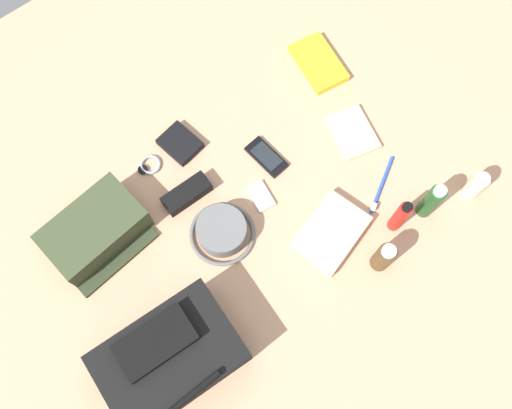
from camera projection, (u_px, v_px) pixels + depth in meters
name	position (u px, v px, depth m)	size (l,w,h in m)	color
ground_plane	(256.00, 210.00, 1.57)	(2.64, 2.02, 0.02)	tan
backpack	(169.00, 357.00, 1.36)	(0.35, 0.25, 0.15)	black
toiletry_pouch	(95.00, 231.00, 1.49)	(0.28, 0.22, 0.10)	#384228
bucket_hat	(223.00, 232.00, 1.51)	(0.18, 0.18, 0.07)	#606060
lotion_bottle	(476.00, 186.00, 1.52)	(0.04, 0.04, 0.12)	beige
shampoo_bottle	(431.00, 201.00, 1.48)	(0.04, 0.04, 0.16)	#19471E
sunscreen_spray	(400.00, 216.00, 1.47)	(0.03, 0.03, 0.16)	red
cologne_bottle	(384.00, 257.00, 1.45)	(0.05, 0.05, 0.13)	#473319
paperback_novel	(318.00, 63.00, 1.70)	(0.14, 0.20, 0.02)	yellow
cell_phone	(266.00, 157.00, 1.60)	(0.07, 0.13, 0.01)	black
media_player	(261.00, 196.00, 1.57)	(0.07, 0.09, 0.01)	#B7B7BC
wristwatch	(149.00, 165.00, 1.60)	(0.07, 0.06, 0.01)	#99999E
toothbrush	(381.00, 187.00, 1.57)	(0.17, 0.10, 0.02)	blue
wallet	(180.00, 143.00, 1.61)	(0.09, 0.11, 0.02)	black
notepad	(353.00, 133.00, 1.63)	(0.11, 0.15, 0.02)	beige
folded_towel	(331.00, 233.00, 1.52)	(0.20, 0.14, 0.04)	beige
sunglasses_case	(187.00, 194.00, 1.55)	(0.14, 0.06, 0.04)	black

